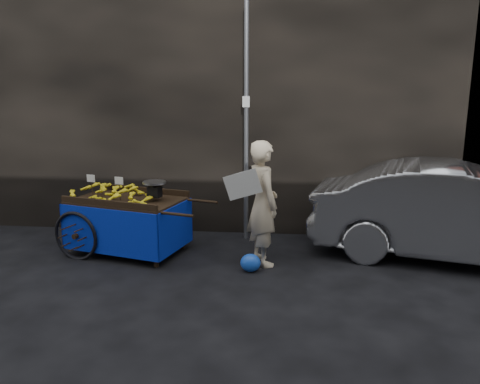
# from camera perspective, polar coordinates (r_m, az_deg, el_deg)

# --- Properties ---
(ground) EXTENTS (80.00, 80.00, 0.00)m
(ground) POSITION_cam_1_polar(r_m,az_deg,el_deg) (7.23, -2.54, -8.76)
(ground) COLOR black
(ground) RESTS_ON ground
(building_wall) EXTENTS (13.50, 2.00, 5.00)m
(building_wall) POSITION_cam_1_polar(r_m,az_deg,el_deg) (9.28, 2.03, 11.82)
(building_wall) COLOR black
(building_wall) RESTS_ON ground
(street_pole) EXTENTS (0.12, 0.10, 4.00)m
(street_pole) POSITION_cam_1_polar(r_m,az_deg,el_deg) (8.01, 0.77, 8.14)
(street_pole) COLOR slate
(street_pole) RESTS_ON ground
(banana_cart) EXTENTS (2.57, 1.64, 1.29)m
(banana_cart) POSITION_cam_1_polar(r_m,az_deg,el_deg) (7.75, -13.89, -1.46)
(banana_cart) COLOR black
(banana_cart) RESTS_ON ground
(vendor) EXTENTS (0.93, 0.82, 1.89)m
(vendor) POSITION_cam_1_polar(r_m,az_deg,el_deg) (6.99, 2.78, -1.37)
(vendor) COLOR beige
(vendor) RESTS_ON ground
(plastic_bag) EXTENTS (0.30, 0.24, 0.27)m
(plastic_bag) POSITION_cam_1_polar(r_m,az_deg,el_deg) (6.90, 1.28, -8.63)
(plastic_bag) COLOR blue
(plastic_bag) RESTS_ON ground
(parked_car) EXTENTS (4.77, 2.62, 1.49)m
(parked_car) POSITION_cam_1_polar(r_m,az_deg,el_deg) (7.96, 25.48, -2.35)
(parked_car) COLOR silver
(parked_car) RESTS_ON ground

